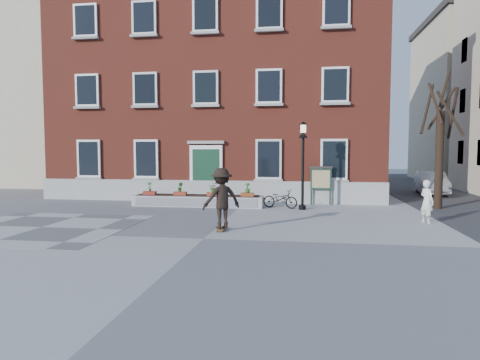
% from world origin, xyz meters
% --- Properties ---
extents(ground, '(100.00, 100.00, 0.00)m').
position_xyz_m(ground, '(0.00, 0.00, 0.00)').
color(ground, gray).
rests_on(ground, ground).
extents(checker_patch, '(6.00, 6.00, 0.01)m').
position_xyz_m(checker_patch, '(-6.00, 1.00, 0.01)').
color(checker_patch, '#555557').
rests_on(checker_patch, ground).
extents(distant_building, '(10.00, 12.00, 13.00)m').
position_xyz_m(distant_building, '(-18.00, 20.00, 6.50)').
color(distant_building, beige).
rests_on(distant_building, ground).
extents(bicycle, '(1.73, 1.00, 0.86)m').
position_xyz_m(bicycle, '(1.89, 7.11, 0.43)').
color(bicycle, black).
rests_on(bicycle, ground).
extents(parked_car, '(1.91, 4.30, 1.37)m').
position_xyz_m(parked_car, '(10.45, 14.27, 0.69)').
color(parked_car, silver).
rests_on(parked_car, ground).
extents(bystander, '(0.60, 0.69, 1.58)m').
position_xyz_m(bystander, '(7.43, 3.94, 0.79)').
color(bystander, silver).
rests_on(bystander, ground).
extents(brick_building, '(18.40, 10.85, 12.60)m').
position_xyz_m(brick_building, '(-2.00, 13.98, 6.30)').
color(brick_building, maroon).
rests_on(brick_building, ground).
extents(planter_assembly, '(6.20, 1.12, 1.15)m').
position_xyz_m(planter_assembly, '(-1.99, 7.18, 0.31)').
color(planter_assembly, beige).
rests_on(planter_assembly, ground).
extents(bare_tree, '(1.83, 1.83, 6.16)m').
position_xyz_m(bare_tree, '(9.01, 8.01, 2.79)').
color(bare_tree, black).
rests_on(bare_tree, ground).
extents(lamp_post, '(0.40, 0.40, 3.93)m').
position_xyz_m(lamp_post, '(2.91, 6.78, 2.54)').
color(lamp_post, black).
rests_on(lamp_post, ground).
extents(notice_board, '(1.10, 0.16, 1.87)m').
position_xyz_m(notice_board, '(3.78, 8.61, 1.26)').
color(notice_board, '#162D21').
rests_on(notice_board, ground).
extents(skateboarder, '(1.49, 1.33, 2.08)m').
position_xyz_m(skateboarder, '(0.28, 1.38, 1.08)').
color(skateboarder, brown).
rests_on(skateboarder, ground).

